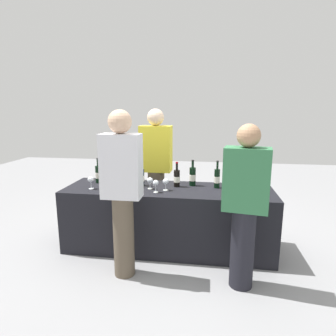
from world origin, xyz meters
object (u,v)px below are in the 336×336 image
at_px(wine_bottle_0, 98,174).
at_px(wine_glass_4, 166,182).
at_px(wine_glass_3, 156,183).
at_px(wine_glass_5, 236,186).
at_px(wine_bottle_3, 193,176).
at_px(wine_glass_0, 91,180).
at_px(guest_1, 245,203).
at_px(server_pouring, 156,166).
at_px(wine_bottle_4, 217,178).
at_px(wine_glass_2, 150,181).
at_px(wine_bottle_5, 246,179).
at_px(guest_0, 122,189).
at_px(wine_bottle_1, 141,177).
at_px(wine_bottle_2, 177,178).
at_px(wine_glass_1, 115,183).
at_px(ice_bucket, 235,183).

xyz_separation_m(wine_bottle_0, wine_glass_4, (0.91, -0.23, -0.01)).
distance_m(wine_bottle_0, wine_glass_3, 0.88).
height_order(wine_bottle_0, wine_glass_5, wine_bottle_0).
bearing_deg(wine_bottle_3, wine_glass_0, -164.56).
distance_m(wine_glass_0, guest_1, 1.80).
bearing_deg(server_pouring, wine_glass_0, 50.34).
relative_size(wine_bottle_4, wine_glass_2, 2.37).
relative_size(wine_bottle_5, guest_1, 0.21).
relative_size(server_pouring, guest_1, 1.08).
relative_size(wine_bottle_5, guest_0, 0.20).
bearing_deg(wine_glass_3, wine_bottle_0, 158.22).
height_order(server_pouring, guest_0, server_pouring).
distance_m(wine_glass_2, guest_1, 1.20).
xyz_separation_m(wine_bottle_1, server_pouring, (0.09, 0.50, 0.05)).
height_order(wine_bottle_0, wine_glass_2, wine_bottle_0).
bearing_deg(wine_glass_2, wine_bottle_5, 8.27).
relative_size(wine_bottle_1, wine_bottle_4, 0.91).
xyz_separation_m(wine_bottle_3, guest_1, (0.54, -0.85, -0.04)).
distance_m(wine_bottle_4, guest_1, 0.82).
bearing_deg(guest_1, wine_glass_0, 172.41).
xyz_separation_m(wine_bottle_2, wine_bottle_4, (0.49, 0.01, 0.01)).
xyz_separation_m(wine_bottle_5, wine_glass_4, (-0.93, -0.20, -0.02)).
height_order(wine_glass_0, wine_glass_3, wine_glass_0).
distance_m(wine_bottle_3, guest_1, 1.01).
relative_size(wine_glass_0, wine_glass_2, 1.08).
height_order(wine_bottle_5, wine_glass_1, wine_bottle_5).
bearing_deg(wine_glass_4, wine_bottle_4, 18.55).
height_order(wine_bottle_5, wine_glass_0, wine_bottle_5).
bearing_deg(wine_bottle_0, ice_bucket, -4.48).
xyz_separation_m(wine_bottle_3, wine_bottle_5, (0.63, -0.07, 0.00)).
distance_m(wine_glass_2, server_pouring, 0.64).
bearing_deg(guest_1, ice_bucket, 102.15).
distance_m(wine_bottle_5, guest_1, 0.79).
bearing_deg(wine_bottle_5, wine_glass_4, -167.99).
bearing_deg(wine_glass_0, wine_bottle_0, 94.43).
bearing_deg(wine_bottle_1, wine_bottle_2, 2.01).
distance_m(wine_glass_5, guest_1, 0.51).
bearing_deg(guest_1, wine_glass_4, 154.06).
xyz_separation_m(wine_bottle_1, wine_glass_1, (-0.25, -0.28, -0.01)).
relative_size(wine_bottle_5, wine_glass_5, 2.44).
bearing_deg(server_pouring, wine_bottle_3, 144.89).
relative_size(server_pouring, guest_0, 1.01).
height_order(wine_bottle_1, server_pouring, server_pouring).
xyz_separation_m(wine_bottle_3, wine_glass_1, (-0.88, -0.37, -0.02)).
xyz_separation_m(wine_bottle_0, wine_bottle_3, (1.21, 0.04, 0.00)).
xyz_separation_m(wine_glass_2, wine_glass_4, (0.19, -0.03, 0.00)).
relative_size(wine_bottle_2, guest_1, 0.20).
distance_m(wine_bottle_3, wine_glass_4, 0.40).
bearing_deg(guest_0, guest_1, -1.44).
distance_m(wine_bottle_4, wine_glass_4, 0.63).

